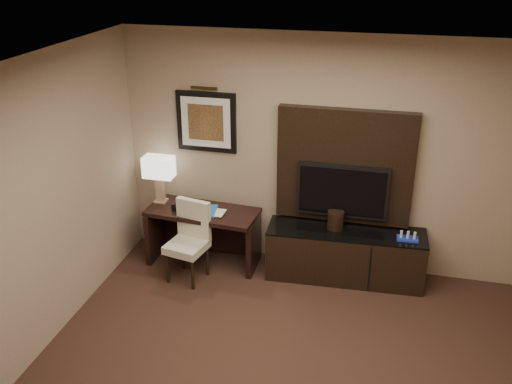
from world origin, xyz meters
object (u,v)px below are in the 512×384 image
(credenza, at_px, (345,254))
(ice_bucket, at_px, (336,220))
(desk, at_px, (204,236))
(minibar_tray, at_px, (408,236))
(desk_phone, at_px, (181,205))
(tv, at_px, (342,191))
(desk_chair, at_px, (187,246))
(table_lamp, at_px, (160,181))

(credenza, distance_m, ice_bucket, 0.43)
(desk, bearing_deg, minibar_tray, 4.51)
(desk, distance_m, desk_phone, 0.47)
(tv, xyz_separation_m, desk_chair, (-1.64, -0.59, -0.60))
(desk_chair, distance_m, ice_bucket, 1.69)
(credenza, bearing_deg, minibar_tray, -6.62)
(table_lamp, height_order, minibar_tray, table_lamp)
(credenza, relative_size, minibar_tray, 7.72)
(desk_chair, relative_size, table_lamp, 1.56)
(desk_phone, xyz_separation_m, minibar_tray, (2.57, 0.02, -0.09))
(desk_chair, xyz_separation_m, ice_bucket, (1.59, 0.48, 0.28))
(desk, distance_m, tv, 1.72)
(desk_chair, distance_m, minibar_tray, 2.42)
(desk_chair, bearing_deg, desk, 92.66)
(desk, xyz_separation_m, tv, (1.58, 0.19, 0.68))
(table_lamp, height_order, ice_bucket, table_lamp)
(ice_bucket, xyz_separation_m, minibar_tray, (0.79, -0.08, -0.06))
(ice_bucket, bearing_deg, table_lamp, 179.38)
(tv, distance_m, minibar_tray, 0.85)
(desk, height_order, minibar_tray, desk)
(desk_chair, height_order, desk_phone, desk_chair)
(desk, relative_size, table_lamp, 2.36)
(desk, bearing_deg, ice_bucket, 7.44)
(table_lamp, distance_m, minibar_tray, 2.89)
(minibar_tray, bearing_deg, tv, 166.19)
(desk, distance_m, credenza, 1.66)
(tv, distance_m, ice_bucket, 0.34)
(tv, relative_size, ice_bucket, 4.84)
(tv, height_order, desk_phone, tv)
(table_lamp, relative_size, minibar_tray, 2.40)
(desk, height_order, table_lamp, table_lamp)
(tv, xyz_separation_m, ice_bucket, (-0.04, -0.11, -0.31))
(credenza, relative_size, desk_phone, 9.24)
(desk_chair, height_order, table_lamp, table_lamp)
(credenza, bearing_deg, ice_bucket, 163.03)
(tv, xyz_separation_m, table_lamp, (-2.13, -0.08, -0.06))
(table_lamp, bearing_deg, ice_bucket, -0.62)
(credenza, xyz_separation_m, desk_phone, (-1.91, -0.06, 0.43))
(credenza, xyz_separation_m, ice_bucket, (-0.13, 0.03, 0.40))
(credenza, relative_size, desk_chair, 2.06)
(desk_chair, bearing_deg, minibar_tray, 21.10)
(table_lamp, distance_m, desk_phone, 0.40)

